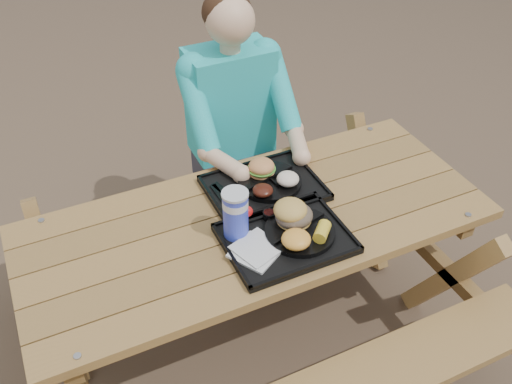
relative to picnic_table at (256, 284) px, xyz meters
name	(u,v)px	position (x,y,z in m)	size (l,w,h in m)	color
ground	(256,337)	(0.00, 0.00, -0.38)	(60.00, 60.00, 0.00)	#999999
picnic_table	(256,284)	(0.00, 0.00, 0.00)	(1.80, 1.49, 0.75)	#999999
tray_near	(286,239)	(0.04, -0.16, 0.39)	(0.45, 0.35, 0.02)	black
tray_far	(264,189)	(0.10, 0.14, 0.39)	(0.45, 0.35, 0.02)	black
plate_near	(300,232)	(0.10, -0.17, 0.41)	(0.26, 0.26, 0.02)	black
plate_far	(270,181)	(0.13, 0.15, 0.41)	(0.26, 0.26, 0.02)	black
napkin_stack	(256,251)	(-0.09, -0.19, 0.40)	(0.15, 0.15, 0.02)	silver
soda_cup	(236,215)	(-0.11, -0.07, 0.49)	(0.09, 0.09, 0.18)	#1C2FD8
condiment_bbq	(269,215)	(0.04, -0.04, 0.41)	(0.05, 0.05, 0.03)	black
condiment_mustard	(285,209)	(0.11, -0.03, 0.41)	(0.05, 0.05, 0.03)	gold
sandwich	(294,207)	(0.10, -0.11, 0.48)	(0.13, 0.13, 0.14)	gold
mac_cheese	(296,239)	(0.05, -0.23, 0.44)	(0.11, 0.11, 0.05)	#F0AC3F
corn_cob	(322,231)	(0.15, -0.23, 0.44)	(0.08, 0.08, 0.05)	yellow
cutlery_far	(227,195)	(-0.06, 0.15, 0.40)	(0.03, 0.18, 0.01)	black
burger	(262,164)	(0.12, 0.20, 0.46)	(0.11, 0.11, 0.10)	#D6884B
baked_beans	(263,190)	(0.07, 0.08, 0.43)	(0.08, 0.08, 0.04)	#41160D
potato_salad	(288,179)	(0.18, 0.09, 0.44)	(0.09, 0.09, 0.05)	#F1E1CC
diner	(233,145)	(0.18, 0.64, 0.27)	(0.48, 0.84, 1.28)	#19B59D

